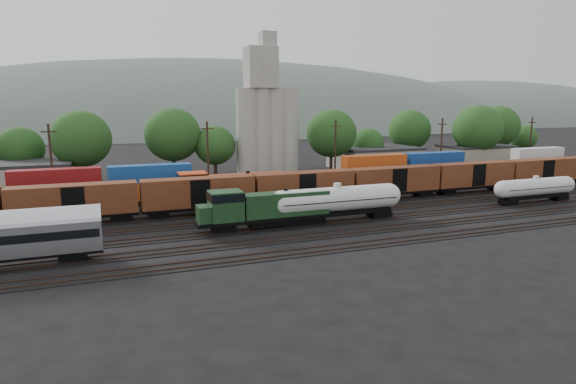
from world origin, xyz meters
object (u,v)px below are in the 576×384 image
object	(u,v)px
tank_car_a	(337,201)
grain_silo	(267,122)
orange_locomotive	(226,187)
green_locomotive	(261,208)

from	to	relation	value
tank_car_a	grain_silo	world-z (taller)	grain_silo
orange_locomotive	grain_silo	world-z (taller)	grain_silo
green_locomotive	grain_silo	world-z (taller)	grain_silo
orange_locomotive	grain_silo	distance (m)	31.22
tank_car_a	orange_locomotive	bearing A→B (deg)	125.70
tank_car_a	grain_silo	size ratio (longest dim) A/B	0.63
tank_car_a	orange_locomotive	distance (m)	18.47
orange_locomotive	grain_silo	size ratio (longest dim) A/B	0.68
orange_locomotive	grain_silo	xyz separation A→B (m)	(15.07, 26.00, 8.47)
orange_locomotive	grain_silo	bearing A→B (deg)	59.90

